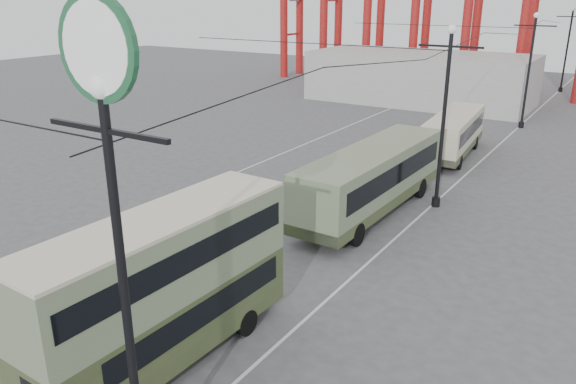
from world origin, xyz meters
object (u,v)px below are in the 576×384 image
Objects in this scene: double_decker_bus at (164,284)px; pedestrian at (317,207)px; single_decker_green at (373,177)px; lamp_post_near at (109,153)px; single_decker_cream at (454,133)px.

pedestrian is (-1.64, 12.02, -1.84)m from double_decker_bus.
single_decker_green is at bearing 92.04° from double_decker_bus.
pedestrian is at bearing 104.94° from lamp_post_near.
lamp_post_near is 1.12× the size of single_decker_cream.
double_decker_bus is 27.74m from single_decker_cream.
lamp_post_near is 17.49m from pedestrian.
single_decker_cream is 15.83m from pedestrian.
double_decker_bus is at bearing 56.19° from pedestrian.
lamp_post_near reaches higher than pedestrian.
pedestrian is at bearing -101.85° from single_decker_cream.
single_decker_cream is (0.23, 27.72, -1.04)m from double_decker_bus.
pedestrian is (-1.61, -2.80, -1.05)m from single_decker_green.
lamp_post_near is 31.89m from single_decker_cream.
single_decker_cream is at bearing 90.23° from single_decker_green.
single_decker_green is at bearing -96.23° from single_decker_cream.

